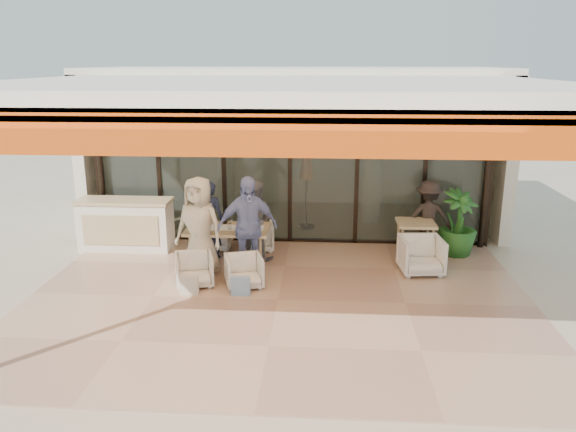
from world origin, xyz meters
name	(u,v)px	position (x,y,z in m)	size (l,w,h in m)	color
ground	(278,301)	(0.00, 0.00, 0.00)	(70.00, 70.00, 0.00)	#C6B293
terrace_floor	(278,301)	(0.00, 0.00, 0.01)	(8.00, 6.00, 0.01)	tan
terrace_structure	(275,92)	(0.00, -0.26, 3.25)	(8.00, 6.00, 3.40)	silver
glass_storefront	(290,167)	(0.00, 3.00, 1.60)	(8.08, 0.10, 3.20)	#9EADA3
interior_block	(296,123)	(0.01, 5.31, 2.23)	(9.05, 3.62, 3.52)	silver
host_counter	(126,224)	(-3.23, 2.30, 0.53)	(1.85, 0.65, 1.04)	silver
dining_table	(228,231)	(-1.04, 1.49, 0.69)	(1.50, 0.90, 0.93)	tan
chair_far_left	(216,235)	(-1.45, 2.43, 0.31)	(0.60, 0.56, 0.62)	white
chair_far_right	(257,235)	(-0.61, 2.43, 0.32)	(0.61, 0.58, 0.63)	white
chair_near_left	(194,268)	(-1.45, 0.53, 0.31)	(0.61, 0.57, 0.62)	white
chair_near_right	(244,270)	(-0.61, 0.53, 0.30)	(0.59, 0.55, 0.61)	white
diner_navy	(210,220)	(-1.45, 1.93, 0.76)	(0.55, 0.36, 1.51)	#192037
diner_grey	(254,220)	(-0.61, 1.93, 0.77)	(0.75, 0.59, 1.55)	#5E5E62
diner_cream	(199,227)	(-1.45, 1.03, 0.89)	(0.87, 0.56, 1.77)	beige
diner_periwinkle	(247,227)	(-0.61, 1.03, 0.90)	(1.05, 0.44, 1.80)	#778EC7
tote_bag_cream	(189,285)	(-1.45, 0.13, 0.17)	(0.30, 0.10, 0.34)	silver
tote_bag_blue	(241,287)	(-0.61, 0.13, 0.17)	(0.30, 0.10, 0.34)	#99BFD8
side_table	(416,227)	(2.44, 2.11, 0.64)	(0.70, 0.70, 0.74)	tan
side_chair	(421,254)	(2.44, 1.36, 0.37)	(0.72, 0.68, 0.74)	white
standing_woman	(428,217)	(2.73, 2.52, 0.73)	(0.94, 0.54, 1.46)	black
potted_palm	(458,223)	(3.28, 2.39, 0.65)	(0.73, 0.73, 1.30)	#1E5919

